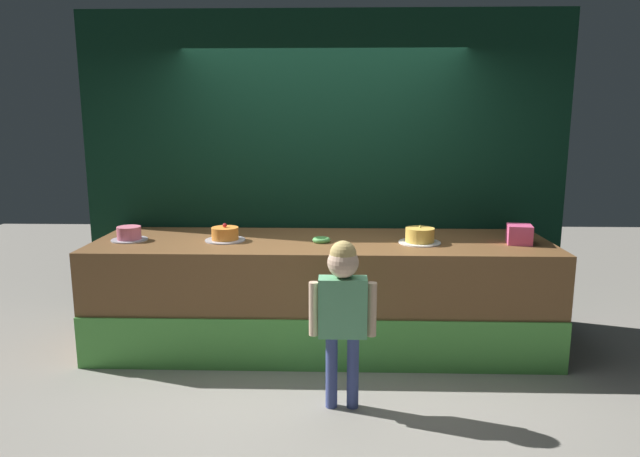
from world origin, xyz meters
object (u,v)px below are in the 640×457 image
pink_box (519,234)px  cake_right (420,236)px  child_figure (343,302)px  donut (321,240)px  cake_left (129,234)px  cake_center (225,234)px

pink_box → cake_right: (-0.79, -0.00, -0.02)m
child_figure → pink_box: 1.75m
child_figure → donut: bearing=99.4°
child_figure → cake_right: child_figure is taller
child_figure → cake_left: bearing=149.7°
child_figure → cake_center: (-0.96, 1.03, 0.23)m
cake_left → donut: bearing=-1.1°
donut → cake_left: size_ratio=0.50×
donut → cake_left: cake_left is taller
child_figure → cake_right: bearing=57.5°
cake_center → cake_left: bearing=-179.2°
cake_center → cake_right: 1.59m
cake_right → donut: bearing=179.5°
pink_box → cake_right: size_ratio=0.58×
donut → cake_right: 0.79m
pink_box → cake_left: size_ratio=0.67×
child_figure → cake_center: 1.43m
cake_center → cake_right: size_ratio=0.97×
cake_left → cake_center: 0.79m
cake_left → cake_center: (0.79, 0.01, -0.00)m
cake_right → child_figure: bearing=-122.5°
donut → cake_right: cake_right is taller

